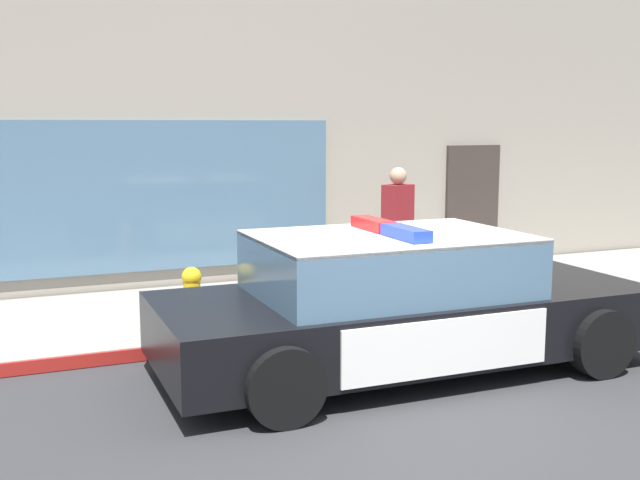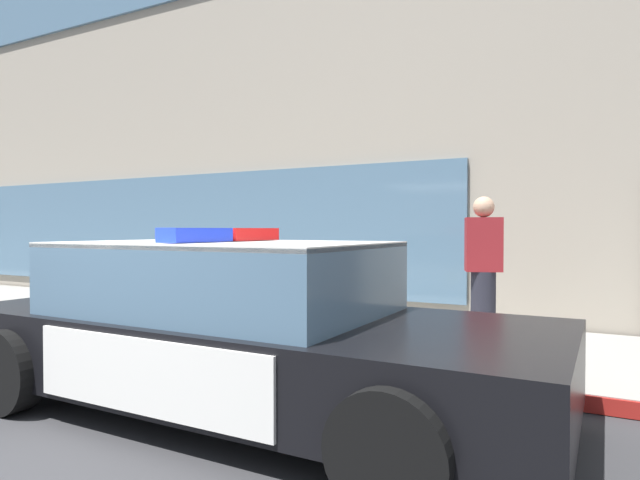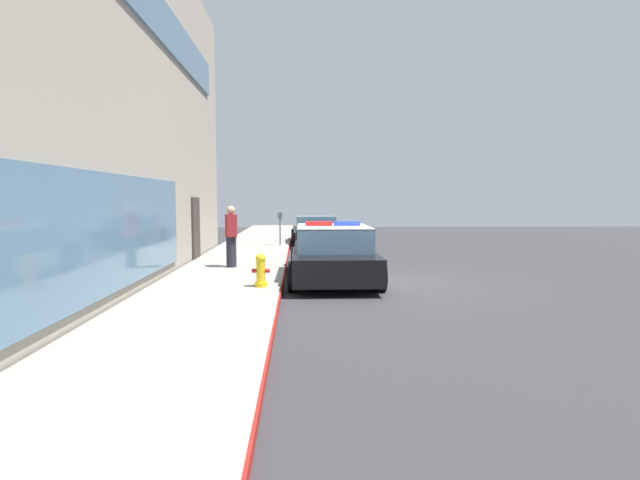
# 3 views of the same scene
# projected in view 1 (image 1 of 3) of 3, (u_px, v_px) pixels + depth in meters

# --- Properties ---
(ground) EXTENTS (48.00, 48.00, 0.00)m
(ground) POSITION_uv_depth(u_px,v_px,m) (391.00, 412.00, 6.55)
(ground) COLOR #303033
(sidewalk) EXTENTS (48.00, 2.88, 0.15)m
(sidewalk) POSITION_uv_depth(u_px,v_px,m) (257.00, 308.00, 9.92)
(sidewalk) COLOR gray
(sidewalk) RESTS_ON ground
(curb_red_paint) EXTENTS (28.80, 0.04, 0.14)m
(curb_red_paint) POSITION_uv_depth(u_px,v_px,m) (297.00, 337.00, 8.60)
(curb_red_paint) COLOR maroon
(curb_red_paint) RESTS_ON ground
(storefront_building) EXTENTS (22.25, 10.53, 8.84)m
(storefront_building) POSITION_uv_depth(u_px,v_px,m) (22.00, 19.00, 14.46)
(storefront_building) COLOR gray
(storefront_building) RESTS_ON ground
(police_cruiser) EXTENTS (4.97, 2.19, 1.49)m
(police_cruiser) POSITION_uv_depth(u_px,v_px,m) (400.00, 303.00, 7.62)
(police_cruiser) COLOR black
(police_cruiser) RESTS_ON ground
(fire_hydrant) EXTENTS (0.34, 0.39, 0.73)m
(fire_hydrant) POSITION_uv_depth(u_px,v_px,m) (193.00, 300.00, 8.52)
(fire_hydrant) COLOR gold
(fire_hydrant) RESTS_ON sidewalk
(pedestrian_on_sidewalk) EXTENTS (0.46, 0.37, 1.71)m
(pedestrian_on_sidewalk) POSITION_uv_depth(u_px,v_px,m) (397.00, 228.00, 10.61)
(pedestrian_on_sidewalk) COLOR #23232D
(pedestrian_on_sidewalk) RESTS_ON sidewalk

